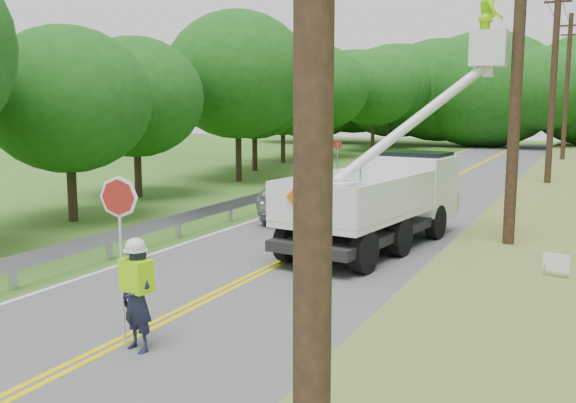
% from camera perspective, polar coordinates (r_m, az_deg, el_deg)
% --- Properties ---
extents(ground, '(140.00, 140.00, 0.00)m').
position_cam_1_polar(ground, '(11.47, -13.34, -11.48)').
color(ground, '#2D5718').
rests_on(ground, ground).
extents(road, '(7.20, 96.00, 0.03)m').
position_cam_1_polar(road, '(23.68, 8.40, -0.99)').
color(road, '#535356').
rests_on(road, ground).
extents(guardrail, '(0.18, 48.00, 0.77)m').
position_cam_1_polar(guardrail, '(25.87, 0.50, 1.12)').
color(guardrail, '#A1A4AB').
rests_on(guardrail, ground).
extents(utility_poles, '(1.60, 43.30, 10.00)m').
position_cam_1_polar(utility_poles, '(25.45, 21.78, 11.04)').
color(utility_poles, black).
rests_on(utility_poles, ground).
extents(treeline_left, '(10.45, 57.30, 9.19)m').
position_cam_1_polar(treeline_left, '(40.76, 0.13, 10.33)').
color(treeline_left, '#332319').
rests_on(treeline_left, ground).
extents(treeline_horizon, '(56.90, 14.36, 11.22)m').
position_cam_1_polar(treeline_horizon, '(64.91, 20.46, 9.40)').
color(treeline_horizon, '#164C12').
rests_on(treeline_horizon, ground).
extents(flagger, '(1.11, 0.54, 2.76)m').
position_cam_1_polar(flagger, '(10.41, -13.41, -7.72)').
color(flagger, '#191E33').
rests_on(flagger, road).
extents(bucket_truck, '(4.86, 7.41, 6.96)m').
position_cam_1_polar(bucket_truck, '(18.39, 9.60, 1.21)').
color(bucket_truck, black).
rests_on(bucket_truck, road).
extents(suv_silver, '(3.04, 6.08, 1.65)m').
position_cam_1_polar(suv_silver, '(22.45, 3.18, 0.73)').
color(suv_silver, '#B8BDC1').
rests_on(suv_silver, road).
extents(suv_darkgrey, '(3.51, 5.87, 1.59)m').
position_cam_1_polar(suv_darkgrey, '(33.08, 10.57, 3.04)').
color(suv_darkgrey, '#34373B').
rests_on(suv_darkgrey, road).
extents(stop_sign_permanent, '(0.47, 0.11, 2.24)m').
position_cam_1_polar(stop_sign_permanent, '(31.87, 4.45, 4.12)').
color(stop_sign_permanent, '#A1A4AB').
rests_on(stop_sign_permanent, ground).
extents(yard_sign, '(0.55, 0.17, 0.81)m').
position_cam_1_polar(yard_sign, '(14.64, 22.88, -5.18)').
color(yard_sign, white).
rests_on(yard_sign, ground).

